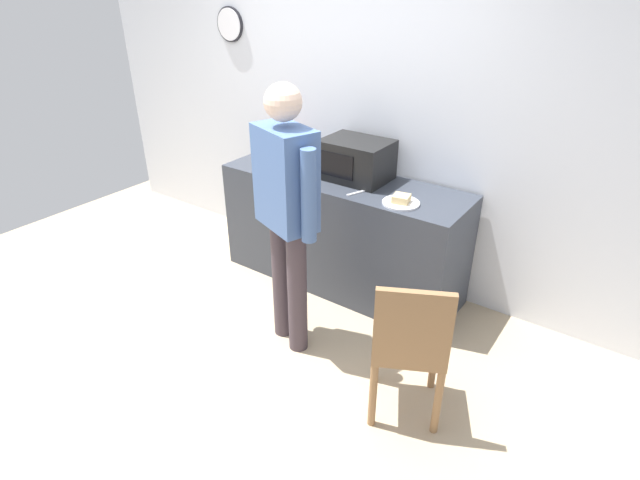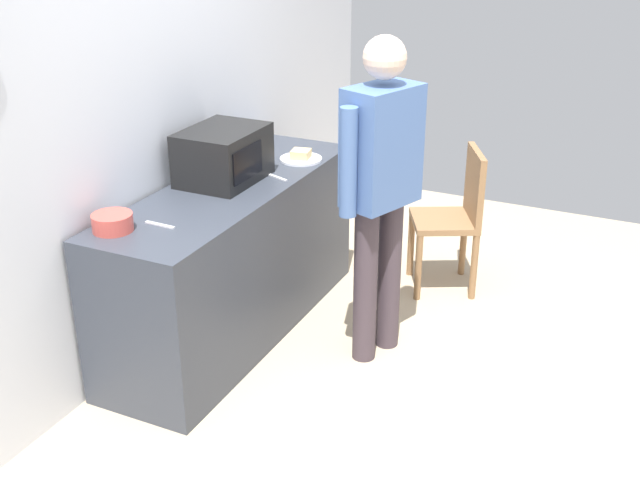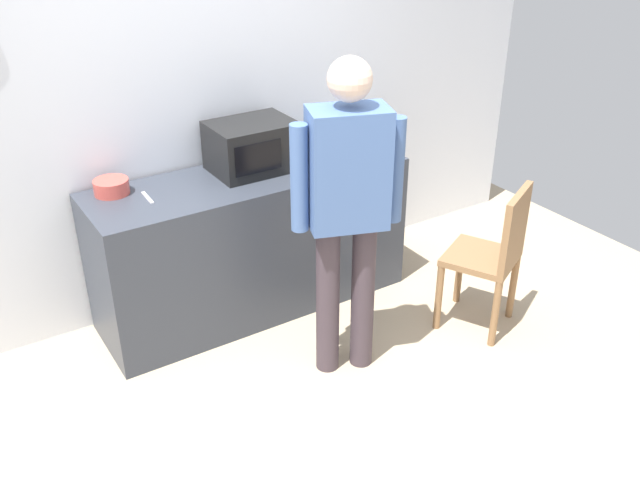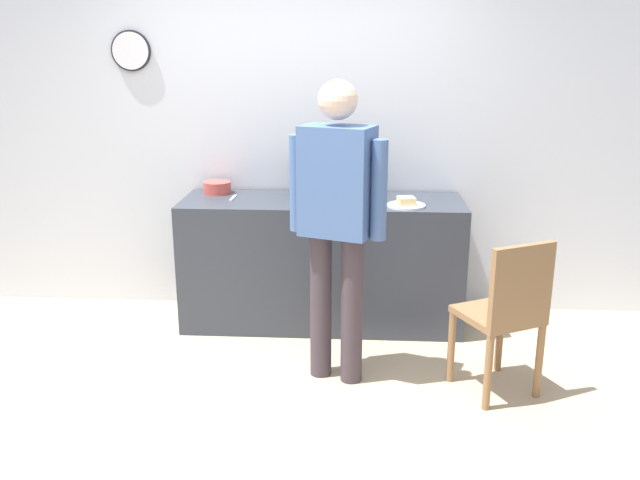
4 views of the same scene
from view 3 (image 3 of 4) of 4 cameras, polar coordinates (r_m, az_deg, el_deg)
name	(u,v)px [view 3 (image 3 of 4)]	position (r m, az deg, el deg)	size (l,w,h in m)	color
ground_plane	(326,425)	(3.73, 0.50, -14.94)	(6.00, 6.00, 0.00)	tan
back_wall	(181,104)	(4.34, -11.30, 10.91)	(5.40, 0.13, 2.60)	silver
kitchen_counter	(252,242)	(4.43, -5.57, -0.18)	(1.98, 0.62, 0.92)	#333842
microwave	(252,146)	(4.26, -5.59, 7.66)	(0.50, 0.39, 0.30)	black
sandwich_plate	(342,161)	(4.37, 1.85, 6.46)	(0.26, 0.26, 0.07)	white
salad_bowl	(111,187)	(4.12, -16.74, 4.20)	(0.20, 0.20, 0.08)	#C64C42
fork_utensil	(297,176)	(4.19, -1.94, 5.26)	(0.17, 0.02, 0.01)	silver
spoon_utensil	(148,198)	(4.02, -13.96, 3.40)	(0.17, 0.02, 0.01)	silver
person_standing	(347,200)	(3.57, 2.26, 3.31)	(0.56, 0.36, 1.78)	#3E333B
wooden_chair	(494,253)	(4.28, 14.06, -1.02)	(0.54, 0.54, 0.94)	olive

